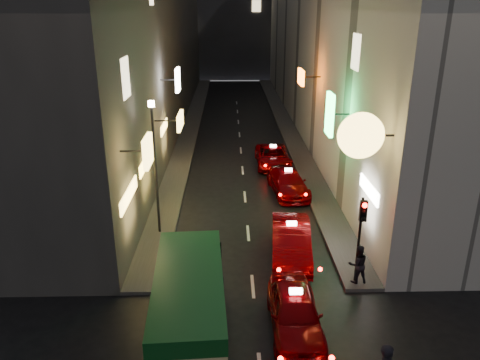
{
  "coord_description": "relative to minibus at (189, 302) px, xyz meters",
  "views": [
    {
      "loc": [
        -0.87,
        -6.99,
        10.26
      ],
      "look_at": [
        -0.39,
        13.0,
        2.72
      ],
      "focal_mm": 35.0,
      "sensor_mm": 36.0,
      "label": 1
    }
  ],
  "objects": [
    {
      "name": "building_left",
      "position": [
        -5.86,
        28.73,
        7.38
      ],
      "size": [
        7.51,
        52.0,
        18.0
      ],
      "color": "#3C3936",
      "rests_on": "ground"
    },
    {
      "name": "building_right",
      "position": [
        10.14,
        28.73,
        7.38
      ],
      "size": [
        8.02,
        52.0,
        18.0
      ],
      "color": "#AAA59C",
      "rests_on": "ground"
    },
    {
      "name": "sidewalk_left",
      "position": [
        -2.11,
        28.73,
        -1.54
      ],
      "size": [
        1.5,
        52.0,
        0.15
      ],
      "primitive_type": "cube",
      "color": "#484643",
      "rests_on": "ground"
    },
    {
      "name": "sidewalk_right",
      "position": [
        6.39,
        28.73,
        -1.54
      ],
      "size": [
        1.5,
        52.0,
        0.15
      ],
      "primitive_type": "cube",
      "color": "#484643",
      "rests_on": "ground"
    },
    {
      "name": "minibus",
      "position": [
        0.0,
        0.0,
        0.0
      ],
      "size": [
        2.42,
        6.06,
        2.56
      ],
      "color": "#D5CA85",
      "rests_on": "ground"
    },
    {
      "name": "taxi_near",
      "position": [
        3.41,
        0.65,
        -0.79
      ],
      "size": [
        2.13,
        5.17,
        1.81
      ],
      "color": "#6A0003",
      "rests_on": "ground"
    },
    {
      "name": "taxi_second",
      "position": [
        3.88,
        5.45,
        -0.74
      ],
      "size": [
        2.73,
        5.71,
        1.93
      ],
      "color": "#6A0003",
      "rests_on": "ground"
    },
    {
      "name": "taxi_third",
      "position": [
        4.64,
        12.78,
        -0.85
      ],
      "size": [
        2.55,
        5.05,
        1.71
      ],
      "color": "#6A0003",
      "rests_on": "ground"
    },
    {
      "name": "taxi_far",
      "position": [
        4.21,
        17.58,
        -0.85
      ],
      "size": [
        2.02,
        4.86,
        1.71
      ],
      "color": "#6A0003",
      "rests_on": "ground"
    },
    {
      "name": "pedestrian_sidewalk",
      "position": [
        6.16,
        3.23,
        -0.58
      ],
      "size": [
        0.72,
        0.51,
        1.77
      ],
      "primitive_type": "imported",
      "rotation": [
        0.0,
        0.0,
        3.28
      ],
      "color": "black",
      "rests_on": "sidewalk_right"
    },
    {
      "name": "traffic_light",
      "position": [
        6.14,
        3.21,
        1.07
      ],
      "size": [
        0.26,
        0.43,
        3.5
      ],
      "color": "black",
      "rests_on": "sidewalk_right"
    },
    {
      "name": "lamp_post",
      "position": [
        -2.06,
        7.73,
        2.11
      ],
      "size": [
        0.28,
        0.28,
        6.22
      ],
      "color": "black",
      "rests_on": "sidewalk_left"
    }
  ]
}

